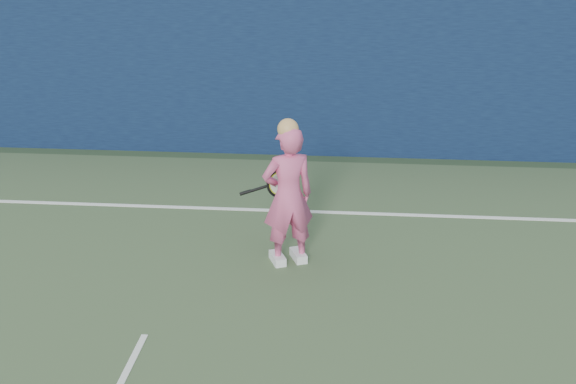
{
  "coord_description": "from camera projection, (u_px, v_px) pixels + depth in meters",
  "views": [
    {
      "loc": [
        1.77,
        -4.47,
        3.57
      ],
      "look_at": [
        1.16,
        2.6,
        0.82
      ],
      "focal_mm": 45.0,
      "sensor_mm": 36.0,
      "label": 1
    }
  ],
  "objects": [
    {
      "name": "racket",
      "position": [
        278.0,
        184.0,
        7.99
      ],
      "size": [
        0.63,
        0.2,
        0.34
      ],
      "rotation": [
        0.0,
        0.0,
        0.09
      ],
      "color": "black",
      "rests_on": "ground"
    },
    {
      "name": "backstop_wall",
      "position": [
        235.0,
        73.0,
        11.17
      ],
      "size": [
        24.0,
        0.4,
        2.5
      ],
      "primitive_type": "cube",
      "color": "#0B1734",
      "rests_on": "ground"
    },
    {
      "name": "player",
      "position": [
        288.0,
        195.0,
        7.63
      ],
      "size": [
        0.66,
        0.55,
        1.62
      ],
      "rotation": [
        0.0,
        0.0,
        3.53
      ],
      "color": "#DF568A",
      "rests_on": "ground"
    }
  ]
}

